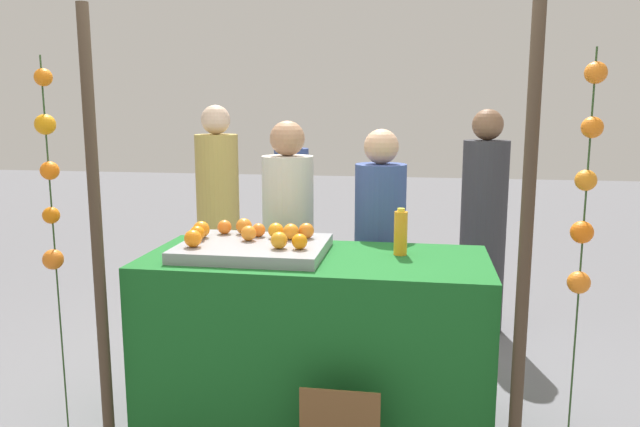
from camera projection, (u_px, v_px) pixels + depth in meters
ground_plane at (316, 422)px, 3.36m from camera, size 24.00×24.00×0.00m
stall_counter at (315, 341)px, 3.28m from camera, size 1.79×0.79×0.93m
orange_tray at (253, 248)px, 3.25m from camera, size 0.76×0.61×0.06m
orange_0 at (276, 230)px, 3.35m from camera, size 0.08×0.08×0.08m
orange_1 at (249, 233)px, 3.29m from camera, size 0.08×0.08×0.08m
orange_2 at (300, 241)px, 3.09m from camera, size 0.08×0.08×0.08m
orange_3 at (224, 227)px, 3.46m from camera, size 0.08×0.08×0.08m
orange_4 at (193, 238)px, 3.14m from camera, size 0.09×0.09×0.09m
orange_5 at (259, 230)px, 3.39m from camera, size 0.08×0.08×0.08m
orange_6 at (197, 233)px, 3.28m from camera, size 0.08×0.08×0.08m
orange_7 at (306, 231)px, 3.35m from camera, size 0.09×0.09×0.09m
orange_8 at (244, 226)px, 3.46m from camera, size 0.09×0.09×0.09m
orange_9 at (291, 232)px, 3.32m from camera, size 0.09×0.09×0.09m
orange_10 at (279, 240)px, 3.10m from camera, size 0.09×0.09×0.09m
orange_11 at (201, 229)px, 3.36m from camera, size 0.09×0.09×0.09m
juice_bottle at (401, 233)px, 3.22m from camera, size 0.07×0.07×0.25m
vendor_left at (288, 257)px, 3.94m from camera, size 0.32×0.32×1.62m
vendor_right at (379, 264)px, 3.84m from camera, size 0.31×0.31×1.57m
crowd_person_0 at (218, 219)px, 5.00m from camera, size 0.34×0.34×1.72m
crowd_person_1 at (483, 230)px, 4.62m from camera, size 0.34×0.34×1.69m
crowd_person_2 at (292, 216)px, 5.59m from camera, size 0.31×0.31×1.54m
canopy_post_left at (97, 240)px, 2.91m from camera, size 0.06×0.06×2.16m
canopy_post_right at (525, 256)px, 2.60m from camera, size 0.06×0.06×2.16m
garland_strand_left at (49, 179)px, 2.88m from camera, size 0.11×0.11×1.93m
garland_strand_right at (586, 191)px, 2.49m from camera, size 0.10×0.10×1.93m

